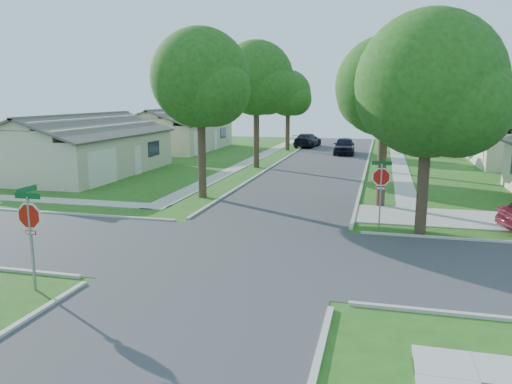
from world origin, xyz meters
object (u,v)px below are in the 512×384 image
Objects in this scene: stop_sign_sw at (30,220)px; tree_e_near at (386,91)px; tree_e_far at (385,90)px; car_curb_west at (307,140)px; tree_e_mid at (386,84)px; stop_sign_ne at (381,180)px; house_nw_near at (82,152)px; tree_w_mid at (257,82)px; car_curb_east at (344,146)px; tree_ne_corner at (431,91)px; house_nw_far at (177,135)px; tree_w_near at (201,83)px; tree_w_far at (288,95)px.

tree_e_near is at bearing 55.41° from stop_sign_sw.
tree_e_far is 10.23m from car_curb_west.
tree_e_mid is at bearing 89.97° from tree_e_near.
stop_sign_ne is at bearing -90.10° from tree_e_far.
tree_e_mid reaches higher than car_curb_west.
car_curb_west is (12.79, 22.74, -0.78)m from house_nw_near.
stop_sign_sw is at bearing -90.13° from tree_w_mid.
tree_e_mid is 13.00m from tree_e_far.
house_nw_near is 26.11m from car_curb_west.
car_curb_east is at bearing 61.45° from tree_w_mid.
tree_e_near reaches higher than stop_sign_sw.
stop_sign_sw is 17.04m from tree_e_near.
tree_ne_corner is (1.66, -0.49, 3.56)m from stop_sign_ne.
car_curb_west is at bearing 105.47° from tree_e_near.
tree_e_mid is at bearing -73.76° from car_curb_east.
tree_e_near reaches higher than stop_sign_ne.
car_curb_west is (1.44, 16.73, -5.75)m from tree_w_mid.
house_nw_near is at bearing -152.10° from tree_w_mid.
stop_sign_ne is 34.26m from house_nw_far.
tree_ne_corner reaches higher than house_nw_near.
tree_w_near is at bearing -106.51° from car_curb_east.
house_nw_near is at bearing -137.50° from tree_e_far.
tree_w_mid is at bearing -120.65° from car_curb_east.
car_curb_east is at bearing -21.17° from tree_w_far.
car_curb_west is (-7.95, 3.73, -5.24)m from tree_e_far.
tree_e_far is 28.49m from house_nw_near.
tree_e_near is 0.95× the size of tree_e_far.
tree_e_far is (-0.00, 13.00, -0.27)m from tree_e_mid.
tree_e_mid is 0.96× the size of tree_w_mid.
stop_sign_ne is 0.22× the size of house_nw_far.
tree_w_near is at bearing 180.00° from tree_e_near.
tree_w_near is 24.07m from car_curb_east.
stop_sign_ne is 0.31× the size of tree_w_mid.
tree_e_near is 1.03× the size of tree_w_far.
tree_e_mid is 0.68× the size of house_nw_near.
tree_e_far reaches higher than car_curb_east.
tree_w_near is at bearing 89.77° from stop_sign_sw.
tree_w_near reaches higher than car_curb_east.
tree_w_far is at bearing 10.05° from house_nw_far.
tree_e_far is 21.31m from house_nw_far.
stop_sign_sw is at bearing -72.90° from house_nw_far.
car_curb_east is at bearing 97.38° from stop_sign_ne.
tree_ne_corner is 35.21m from car_curb_west.
stop_sign_sw is 0.37× the size of tree_w_far.
stop_sign_ne is 3.96m from tree_ne_corner.
tree_e_near reaches higher than house_nw_far.
tree_w_far is 7.84m from car_curb_east.
tree_ne_corner is (1.60, -16.80, -0.66)m from tree_e_mid.
tree_w_near is 0.66× the size of house_nw_near.
stop_sign_ne is (9.40, 9.40, 0.00)m from stop_sign_sw.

